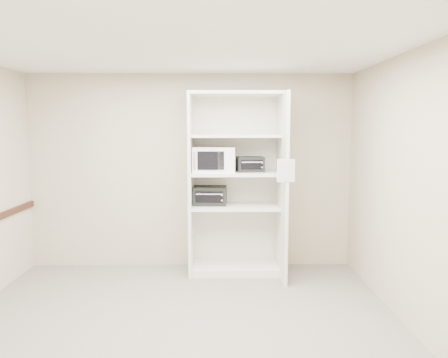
{
  "coord_description": "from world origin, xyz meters",
  "views": [
    {
      "loc": [
        0.39,
        -4.1,
        1.94
      ],
      "look_at": [
        0.46,
        1.3,
        1.32
      ],
      "focal_mm": 35.0,
      "sensor_mm": 36.0,
      "label": 1
    }
  ],
  "objects_px": {
    "shelving_unit": "(239,190)",
    "toaster_oven_lower": "(210,195)",
    "microwave": "(214,159)",
    "toaster_oven_upper": "(250,164)"
  },
  "relations": [
    {
      "from": "shelving_unit",
      "to": "toaster_oven_upper",
      "type": "height_order",
      "value": "shelving_unit"
    },
    {
      "from": "microwave",
      "to": "toaster_oven_upper",
      "type": "relative_size",
      "value": 1.59
    },
    {
      "from": "shelving_unit",
      "to": "microwave",
      "type": "relative_size",
      "value": 4.36
    },
    {
      "from": "shelving_unit",
      "to": "toaster_oven_upper",
      "type": "relative_size",
      "value": 6.91
    },
    {
      "from": "toaster_oven_lower",
      "to": "toaster_oven_upper",
      "type": "bearing_deg",
      "value": -0.62
    },
    {
      "from": "shelving_unit",
      "to": "toaster_oven_lower",
      "type": "relative_size",
      "value": 5.48
    },
    {
      "from": "shelving_unit",
      "to": "microwave",
      "type": "xyz_separation_m",
      "value": [
        -0.33,
        0.01,
        0.41
      ]
    },
    {
      "from": "shelving_unit",
      "to": "toaster_oven_lower",
      "type": "bearing_deg",
      "value": 171.93
    },
    {
      "from": "shelving_unit",
      "to": "toaster_oven_lower",
      "type": "xyz_separation_m",
      "value": [
        -0.39,
        0.06,
        -0.09
      ]
    },
    {
      "from": "microwave",
      "to": "toaster_oven_upper",
      "type": "xyz_separation_m",
      "value": [
        0.49,
        0.02,
        -0.07
      ]
    }
  ]
}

